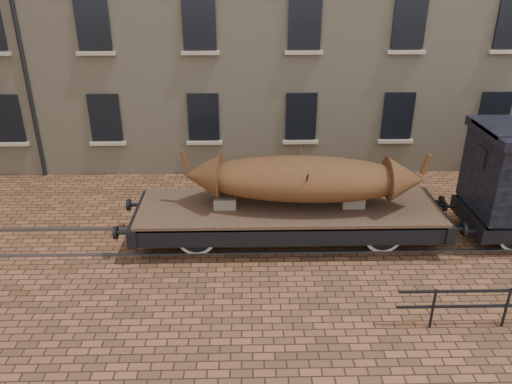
{
  "coord_description": "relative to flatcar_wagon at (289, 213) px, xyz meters",
  "views": [
    {
      "loc": [
        -1.01,
        -12.36,
        7.34
      ],
      "look_at": [
        -0.72,
        0.5,
        1.3
      ],
      "focal_mm": 35.0,
      "sensor_mm": 36.0,
      "label": 1
    }
  ],
  "objects": [
    {
      "name": "rail_track",
      "position": [
        -0.18,
        -0.0,
        -0.85
      ],
      "size": [
        30.0,
        1.52,
        0.06
      ],
      "color": "#59595E",
      "rests_on": "ground"
    },
    {
      "name": "iron_boat",
      "position": [
        0.37,
        0.0,
        1.04
      ],
      "size": [
        6.66,
        2.22,
        1.59
      ],
      "color": "brown",
      "rests_on": "flatcar_wagon"
    },
    {
      "name": "flatcar_wagon",
      "position": [
        0.0,
        0.0,
        0.0
      ],
      "size": [
        9.37,
        2.54,
        1.41
      ],
      "color": "brown",
      "rests_on": "ground"
    },
    {
      "name": "ground",
      "position": [
        -0.18,
        -0.0,
        -0.88
      ],
      "size": [
        90.0,
        90.0,
        0.0
      ],
      "primitive_type": "plane",
      "color": "#513521"
    }
  ]
}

